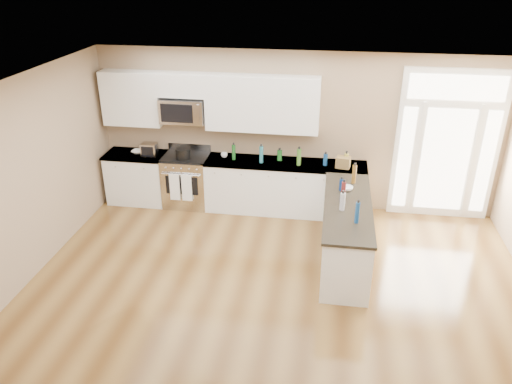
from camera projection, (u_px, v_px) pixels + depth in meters
ground at (263, 358)px, 5.77m from camera, size 8.00×8.00×0.00m
room_shell at (264, 229)px, 5.03m from camera, size 8.00×8.00×8.00m
back_cabinet_left at (138, 179)px, 9.26m from camera, size 1.10×0.66×0.94m
back_cabinet_right at (284, 188)px, 8.89m from camera, size 2.85×0.66×0.94m
peninsula_cabinet at (345, 234)px, 7.45m from camera, size 0.69×2.32×0.94m
upper_cabinet_left at (132, 98)px, 8.75m from camera, size 1.04×0.33×0.95m
upper_cabinet_right at (262, 104)px, 8.43m from camera, size 1.94×0.33×0.95m
upper_cabinet_short at (182, 85)px, 8.50m from camera, size 0.82×0.33×0.40m
microwave at (183, 110)px, 8.66m from camera, size 0.78×0.41×0.42m
entry_door at (447, 146)px, 8.37m from camera, size 1.70×0.10×2.60m
kitchen_range at (187, 180)px, 9.11m from camera, size 0.80×0.71×1.08m
stockpot at (183, 153)px, 8.77m from camera, size 0.28×0.28×0.20m
toaster_oven at (149, 149)px, 8.91m from camera, size 0.28×0.22×0.23m
cardboard_box at (343, 162)px, 8.42m from camera, size 0.26×0.21×0.19m
bowl_left at (138, 152)px, 9.06m from camera, size 0.23×0.23×0.05m
bowl_peninsula at (347, 188)px, 7.64m from camera, size 0.24×0.24×0.06m
cup_counter at (224, 155)px, 8.86m from camera, size 0.14×0.14×0.09m
counter_bottles at (314, 170)px, 8.02m from camera, size 2.14×2.15×0.30m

